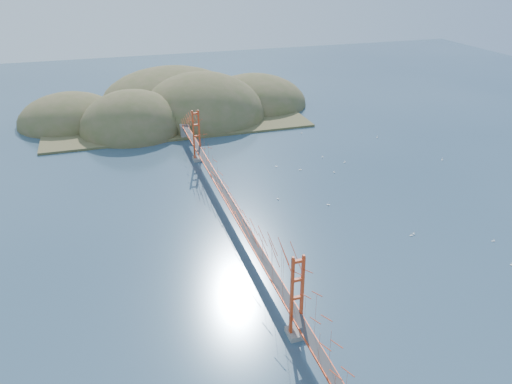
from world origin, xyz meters
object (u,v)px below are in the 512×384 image
object	(u,v)px
sailboat_1	(334,172)
bridge	(231,186)
sailboat_2	(493,241)
sailboat_0	(278,198)

from	to	relation	value
sailboat_1	bridge	bearing A→B (deg)	-151.98
bridge	sailboat_1	distance (m)	30.84
bridge	sailboat_2	world-z (taller)	bridge
sailboat_2	sailboat_1	distance (m)	35.80
sailboat_0	bridge	bearing A→B (deg)	-151.57
sailboat_0	sailboat_2	bearing A→B (deg)	-41.43
bridge	sailboat_1	world-z (taller)	bridge
sailboat_0	sailboat_1	bearing A→B (deg)	27.74
sailboat_2	sailboat_0	xyz separation A→B (m)	(-28.51, 25.16, 0.01)
bridge	sailboat_0	world-z (taller)	bridge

